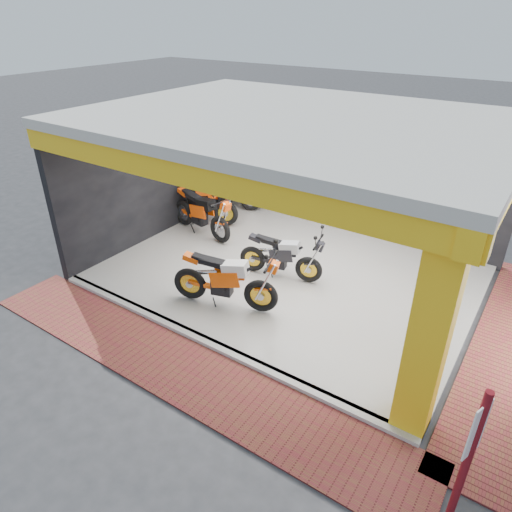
# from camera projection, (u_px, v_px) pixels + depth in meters

# --- Properties ---
(ground) EXTENTS (80.00, 80.00, 0.00)m
(ground) POSITION_uv_depth(u_px,v_px,m) (238.00, 317.00, 9.30)
(ground) COLOR #2D2D30
(ground) RESTS_ON ground
(showroom_floor) EXTENTS (8.00, 6.00, 0.10)m
(showroom_floor) POSITION_uv_depth(u_px,v_px,m) (289.00, 273.00, 10.72)
(showroom_floor) COLOR white
(showroom_floor) RESTS_ON ground
(showroom_ceiling) EXTENTS (8.40, 6.40, 0.20)m
(showroom_ceiling) POSITION_uv_depth(u_px,v_px,m) (295.00, 119.00, 9.02)
(showroom_ceiling) COLOR beige
(showroom_ceiling) RESTS_ON corner_column
(back_wall) EXTENTS (8.20, 0.20, 3.50)m
(back_wall) POSITION_uv_depth(u_px,v_px,m) (350.00, 169.00, 12.16)
(back_wall) COLOR black
(back_wall) RESTS_ON ground
(left_wall) EXTENTS (0.20, 6.20, 3.50)m
(left_wall) POSITION_uv_depth(u_px,v_px,m) (156.00, 172.00, 11.93)
(left_wall) COLOR black
(left_wall) RESTS_ON ground
(corner_column) EXTENTS (0.50, 0.50, 3.50)m
(corner_column) POSITION_uv_depth(u_px,v_px,m) (430.00, 333.00, 6.06)
(corner_column) COLOR yellow
(corner_column) RESTS_ON ground
(header_beam_front) EXTENTS (8.40, 0.30, 0.40)m
(header_beam_front) POSITION_uv_depth(u_px,v_px,m) (196.00, 174.00, 6.99)
(header_beam_front) COLOR yellow
(header_beam_front) RESTS_ON corner_column
(floor_kerb) EXTENTS (8.00, 0.20, 0.10)m
(floor_kerb) POSITION_uv_depth(u_px,v_px,m) (206.00, 342.00, 8.53)
(floor_kerb) COLOR white
(floor_kerb) RESTS_ON ground
(paver_front) EXTENTS (9.00, 1.40, 0.03)m
(paver_front) POSITION_uv_depth(u_px,v_px,m) (178.00, 367.00, 7.98)
(paver_front) COLOR maroon
(paver_front) RESTS_ON ground
(signpost) EXTENTS (0.12, 0.30, 2.25)m
(signpost) POSITION_uv_depth(u_px,v_px,m) (467.00, 461.00, 4.94)
(signpost) COLOR maroon
(signpost) RESTS_ON ground
(moto_hero) EXTENTS (2.54, 1.54, 1.46)m
(moto_hero) POSITION_uv_depth(u_px,v_px,m) (261.00, 281.00, 8.94)
(moto_hero) COLOR #F2510A
(moto_hero) RESTS_ON showroom_floor
(moto_row_a) EXTENTS (2.19, 1.20, 1.27)m
(moto_row_a) POSITION_uv_depth(u_px,v_px,m) (309.00, 258.00, 9.98)
(moto_row_a) COLOR black
(moto_row_a) RESTS_ON showroom_floor
(moto_row_b) EXTENTS (2.54, 1.33, 1.47)m
(moto_row_b) POSITION_uv_depth(u_px,v_px,m) (220.00, 217.00, 11.65)
(moto_row_b) COLOR #FF4E0A
(moto_row_b) RESTS_ON showroom_floor
(moto_row_c) EXTENTS (2.57, 1.68, 1.47)m
(moto_row_c) POSITION_uv_depth(u_px,v_px,m) (225.00, 202.00, 12.58)
(moto_row_c) COLOR black
(moto_row_c) RESTS_ON showroom_floor
(moto_row_d) EXTENTS (2.42, 1.83, 1.40)m
(moto_row_d) POSITION_uv_depth(u_px,v_px,m) (251.00, 189.00, 13.56)
(moto_row_d) COLOR #EE330A
(moto_row_d) RESTS_ON showroom_floor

